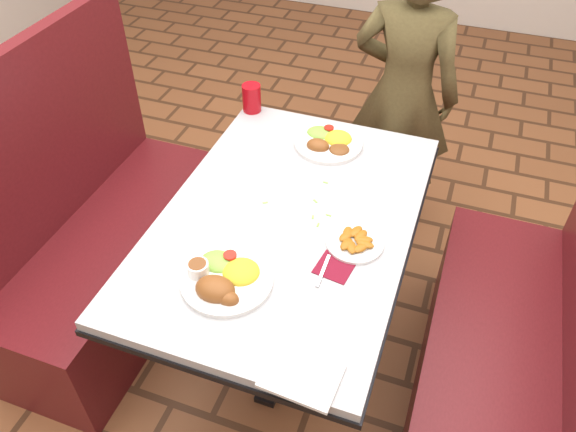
{
  "coord_description": "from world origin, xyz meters",
  "views": [
    {
      "loc": [
        0.46,
        -1.27,
        1.99
      ],
      "look_at": [
        0.0,
        0.0,
        0.75
      ],
      "focal_mm": 35.0,
      "sensor_mm": 36.0,
      "label": 1
    }
  ],
  "objects_px": {
    "diner_person": "(404,94)",
    "far_dinner_plate": "(329,139)",
    "booth_bench_right": "(507,360)",
    "plantain_plate": "(355,242)",
    "near_dinner_plate": "(224,275)",
    "booth_bench_left": "(107,247)",
    "red_tumbler": "(252,98)",
    "dining_table": "(288,237)"
  },
  "relations": [
    {
      "from": "dining_table",
      "to": "near_dinner_plate",
      "type": "height_order",
      "value": "near_dinner_plate"
    },
    {
      "from": "red_tumbler",
      "to": "dining_table",
      "type": "bearing_deg",
      "value": -57.3
    },
    {
      "from": "booth_bench_right",
      "to": "diner_person",
      "type": "bearing_deg",
      "value": 120.89
    },
    {
      "from": "booth_bench_left",
      "to": "near_dinner_plate",
      "type": "height_order",
      "value": "booth_bench_left"
    },
    {
      "from": "near_dinner_plate",
      "to": "red_tumbler",
      "type": "xyz_separation_m",
      "value": [
        -0.28,
        0.89,
        0.03
      ]
    },
    {
      "from": "booth_bench_right",
      "to": "booth_bench_left",
      "type": "bearing_deg",
      "value": 180.0
    },
    {
      "from": "booth_bench_right",
      "to": "near_dinner_plate",
      "type": "height_order",
      "value": "booth_bench_right"
    },
    {
      "from": "far_dinner_plate",
      "to": "plantain_plate",
      "type": "xyz_separation_m",
      "value": [
        0.23,
        -0.48,
        -0.01
      ]
    },
    {
      "from": "near_dinner_plate",
      "to": "booth_bench_left",
      "type": "bearing_deg",
      "value": 155.46
    },
    {
      "from": "far_dinner_plate",
      "to": "booth_bench_right",
      "type": "bearing_deg",
      "value": -28.73
    },
    {
      "from": "plantain_plate",
      "to": "dining_table",
      "type": "bearing_deg",
      "value": 167.62
    },
    {
      "from": "dining_table",
      "to": "diner_person",
      "type": "bearing_deg",
      "value": 79.42
    },
    {
      "from": "near_dinner_plate",
      "to": "red_tumbler",
      "type": "distance_m",
      "value": 0.93
    },
    {
      "from": "booth_bench_right",
      "to": "dining_table",
      "type": "bearing_deg",
      "value": 180.0
    },
    {
      "from": "diner_person",
      "to": "booth_bench_right",
      "type": "bearing_deg",
      "value": 126.89
    },
    {
      "from": "dining_table",
      "to": "booth_bench_left",
      "type": "relative_size",
      "value": 1.01
    },
    {
      "from": "booth_bench_left",
      "to": "plantain_plate",
      "type": "bearing_deg",
      "value": -2.89
    },
    {
      "from": "diner_person",
      "to": "booth_bench_left",
      "type": "bearing_deg",
      "value": 51.81
    },
    {
      "from": "booth_bench_right",
      "to": "diner_person",
      "type": "xyz_separation_m",
      "value": [
        -0.61,
        1.02,
        0.36
      ]
    },
    {
      "from": "dining_table",
      "to": "booth_bench_right",
      "type": "xyz_separation_m",
      "value": [
        0.8,
        0.0,
        -0.32
      ]
    },
    {
      "from": "booth_bench_left",
      "to": "far_dinner_plate",
      "type": "xyz_separation_m",
      "value": [
        0.81,
        0.43,
        0.44
      ]
    },
    {
      "from": "plantain_plate",
      "to": "red_tumbler",
      "type": "bearing_deg",
      "value": 134.35
    },
    {
      "from": "plantain_plate",
      "to": "diner_person",
      "type": "bearing_deg",
      "value": 92.63
    },
    {
      "from": "dining_table",
      "to": "plantain_plate",
      "type": "xyz_separation_m",
      "value": [
        0.24,
        -0.05,
        0.11
      ]
    },
    {
      "from": "far_dinner_plate",
      "to": "red_tumbler",
      "type": "distance_m",
      "value": 0.39
    },
    {
      "from": "far_dinner_plate",
      "to": "red_tumbler",
      "type": "relative_size",
      "value": 2.25
    },
    {
      "from": "booth_bench_right",
      "to": "far_dinner_plate",
      "type": "relative_size",
      "value": 4.67
    },
    {
      "from": "booth_bench_left",
      "to": "booth_bench_right",
      "type": "height_order",
      "value": "same"
    },
    {
      "from": "diner_person",
      "to": "red_tumbler",
      "type": "height_order",
      "value": "diner_person"
    },
    {
      "from": "booth_bench_right",
      "to": "far_dinner_plate",
      "type": "distance_m",
      "value": 1.0
    },
    {
      "from": "diner_person",
      "to": "dining_table",
      "type": "bearing_deg",
      "value": 85.41
    },
    {
      "from": "near_dinner_plate",
      "to": "far_dinner_plate",
      "type": "xyz_separation_m",
      "value": [
        0.08,
        0.76,
        -0.01
      ]
    },
    {
      "from": "dining_table",
      "to": "plantain_plate",
      "type": "distance_m",
      "value": 0.27
    },
    {
      "from": "diner_person",
      "to": "far_dinner_plate",
      "type": "distance_m",
      "value": 0.62
    },
    {
      "from": "diner_person",
      "to": "far_dinner_plate",
      "type": "relative_size",
      "value": 5.34
    },
    {
      "from": "booth_bench_left",
      "to": "near_dinner_plate",
      "type": "bearing_deg",
      "value": -24.54
    },
    {
      "from": "red_tumbler",
      "to": "booth_bench_right",
      "type": "bearing_deg",
      "value": -25.8
    },
    {
      "from": "booth_bench_left",
      "to": "plantain_plate",
      "type": "xyz_separation_m",
      "value": [
        1.04,
        -0.05,
        0.43
      ]
    },
    {
      "from": "diner_person",
      "to": "far_dinner_plate",
      "type": "xyz_separation_m",
      "value": [
        -0.18,
        -0.58,
        0.09
      ]
    },
    {
      "from": "dining_table",
      "to": "plantain_plate",
      "type": "height_order",
      "value": "plantain_plate"
    },
    {
      "from": "diner_person",
      "to": "near_dinner_plate",
      "type": "height_order",
      "value": "diner_person"
    },
    {
      "from": "dining_table",
      "to": "red_tumbler",
      "type": "height_order",
      "value": "red_tumbler"
    }
  ]
}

